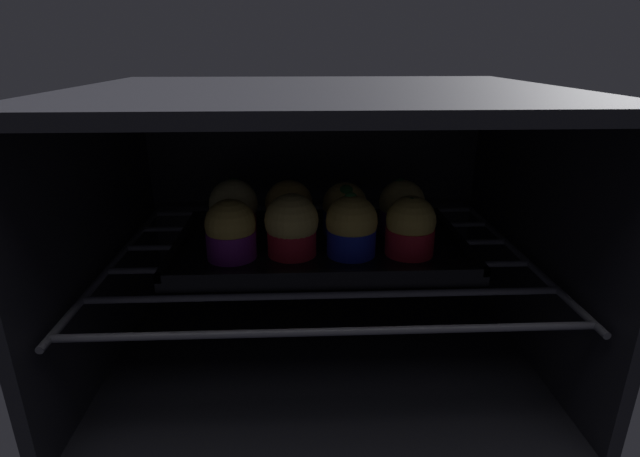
{
  "coord_description": "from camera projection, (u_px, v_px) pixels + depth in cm",
  "views": [
    {
      "loc": [
        -2.76,
        -38.75,
        39.89
      ],
      "look_at": [
        0.0,
        22.54,
        17.28
      ],
      "focal_mm": 27.54,
      "sensor_mm": 36.0,
      "label": 1
    }
  ],
  "objects": [
    {
      "name": "oven_cavity",
      "position": [
        319.0,
        221.0,
        0.69
      ],
      "size": [
        59.0,
        47.0,
        37.0
      ],
      "color": "black",
      "rests_on": "ground"
    },
    {
      "name": "oven_rack",
      "position": [
        320.0,
        255.0,
        0.66
      ],
      "size": [
        54.8,
        42.0,
        0.8
      ],
      "color": "#51515B",
      "rests_on": "oven_cavity"
    },
    {
      "name": "baking_tray",
      "position": [
        320.0,
        246.0,
        0.66
      ],
      "size": [
        38.09,
        22.77,
        2.2
      ],
      "color": "black",
      "rests_on": "oven_rack"
    },
    {
      "name": "muffin_row0_col0",
      "position": [
        231.0,
        231.0,
        0.6
      ],
      "size": [
        6.27,
        6.27,
        7.52
      ],
      "color": "#7A238C",
      "rests_on": "baking_tray"
    },
    {
      "name": "muffin_row0_col1",
      "position": [
        292.0,
        227.0,
        0.61
      ],
      "size": [
        6.8,
        6.8,
        7.92
      ],
      "color": "red",
      "rests_on": "baking_tray"
    },
    {
      "name": "muffin_row0_col2",
      "position": [
        351.0,
        227.0,
        0.61
      ],
      "size": [
        6.52,
        6.52,
        8.07
      ],
      "color": "#1928B7",
      "rests_on": "baking_tray"
    },
    {
      "name": "muffin_row0_col3",
      "position": [
        410.0,
        227.0,
        0.62
      ],
      "size": [
        6.28,
        6.28,
        7.6
      ],
      "color": "red",
      "rests_on": "baking_tray"
    },
    {
      "name": "muffin_row1_col0",
      "position": [
        234.0,
        209.0,
        0.68
      ],
      "size": [
        6.68,
        6.68,
        8.01
      ],
      "color": "red",
      "rests_on": "baking_tray"
    },
    {
      "name": "muffin_row1_col1",
      "position": [
        289.0,
        209.0,
        0.68
      ],
      "size": [
        6.62,
        6.62,
        7.8
      ],
      "color": "red",
      "rests_on": "baking_tray"
    },
    {
      "name": "muffin_row1_col2",
      "position": [
        345.0,
        210.0,
        0.69
      ],
      "size": [
        6.2,
        6.2,
        7.31
      ],
      "color": "#1928B7",
      "rests_on": "baking_tray"
    },
    {
      "name": "muffin_row1_col3",
      "position": [
        402.0,
        208.0,
        0.69
      ],
      "size": [
        6.43,
        6.43,
        7.73
      ],
      "color": "#7A238C",
      "rests_on": "baking_tray"
    }
  ]
}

